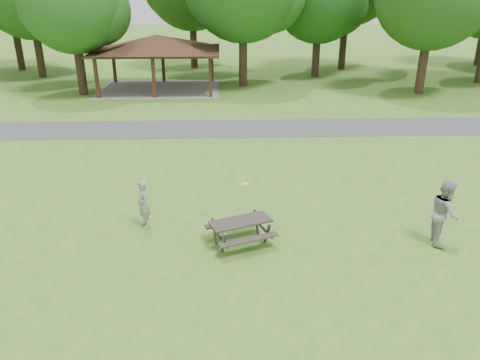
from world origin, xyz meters
name	(u,v)px	position (x,y,z in m)	size (l,w,h in m)	color
ground	(206,292)	(0.00, 0.00, 0.00)	(160.00, 160.00, 0.00)	#407320
asphalt_path	(214,129)	(0.00, 14.00, 0.01)	(120.00, 3.20, 0.02)	#404042
pavilion	(157,45)	(-4.00, 24.00, 3.06)	(8.60, 7.01, 3.76)	#361D13
tree_row_d	(74,4)	(-8.92, 22.53, 5.77)	(6.93, 6.60, 9.27)	black
tree_row_f	(320,0)	(8.09, 28.53, 5.84)	(7.35, 7.00, 9.55)	#301D15
picnic_table_middle	(241,226)	(0.96, 2.32, 0.56)	(2.16, 1.96, 0.77)	#2E2621
frisbee_in_flight	(245,184)	(1.11, 3.00, 1.59)	(0.27, 0.27, 0.02)	yellow
frisbee_thrower	(143,204)	(-2.00, 3.46, 0.77)	(0.56, 0.37, 1.53)	gray
frisbee_catcher	(444,213)	(6.79, 2.17, 0.97)	(0.94, 0.74, 1.94)	gray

